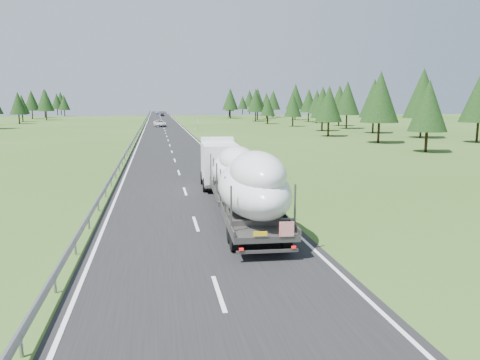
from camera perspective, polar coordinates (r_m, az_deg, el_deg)
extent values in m
plane|color=#2F4D19|center=(24.32, -5.42, -5.38)|extent=(400.00, 400.00, 0.00)
cube|color=black|center=(123.61, -9.31, 6.48)|extent=(10.00, 400.00, 0.02)
cube|color=slate|center=(123.61, -11.80, 6.68)|extent=(0.08, 400.00, 0.32)
cylinder|color=slate|center=(24.42, -17.97, -5.02)|extent=(0.10, 0.10, 0.60)
cube|color=silver|center=(54.39, -1.23, 3.45)|extent=(0.12, 0.07, 1.00)
cube|color=black|center=(54.36, -1.23, 3.78)|extent=(0.13, 0.08, 0.12)
cube|color=silver|center=(103.93, -5.53, 6.29)|extent=(0.12, 0.07, 1.00)
cube|color=black|center=(103.92, -5.54, 6.46)|extent=(0.13, 0.08, 0.12)
cube|color=silver|center=(153.77, -7.06, 7.28)|extent=(0.12, 0.07, 1.00)
cube|color=black|center=(153.76, -7.07, 7.40)|extent=(0.13, 0.08, 0.12)
cube|color=silver|center=(203.69, -7.85, 7.79)|extent=(0.12, 0.07, 1.00)
cube|color=black|center=(203.68, -7.85, 7.88)|extent=(0.13, 0.08, 0.12)
cube|color=silver|center=(253.64, -8.32, 8.09)|extent=(0.12, 0.07, 1.00)
cube|color=black|center=(253.63, -8.33, 8.17)|extent=(0.13, 0.08, 0.12)
cube|color=silver|center=(303.61, -8.64, 8.30)|extent=(0.12, 0.07, 1.00)
cube|color=black|center=(303.60, -8.64, 8.36)|extent=(0.13, 0.08, 0.12)
cube|color=silver|center=(353.58, -8.87, 8.45)|extent=(0.12, 0.07, 1.00)
cube|color=black|center=(353.58, -8.87, 8.50)|extent=(0.13, 0.08, 0.12)
cylinder|color=slate|center=(103.96, -5.15, 6.57)|extent=(0.08, 0.08, 2.00)
cube|color=silver|center=(103.92, -5.16, 7.12)|extent=(0.05, 0.90, 1.20)
cylinder|color=black|center=(81.40, 26.97, 5.39)|extent=(0.36, 0.36, 3.73)
cone|color=black|center=(81.29, 27.24, 9.03)|extent=(5.80, 5.80, 7.76)
cylinder|color=black|center=(88.12, 21.19, 6.14)|extent=(0.36, 0.36, 4.12)
cone|color=black|center=(88.04, 21.41, 9.86)|extent=(6.41, 6.41, 8.58)
cylinder|color=black|center=(98.86, 15.90, 6.59)|extent=(0.36, 0.36, 3.70)
cone|color=black|center=(98.76, 16.04, 9.56)|extent=(5.75, 5.75, 7.70)
cylinder|color=black|center=(114.42, 12.85, 7.08)|extent=(0.36, 0.36, 3.79)
cone|color=black|center=(114.34, 12.95, 9.72)|extent=(5.90, 5.90, 7.90)
cylinder|color=black|center=(127.42, 11.96, 7.30)|extent=(0.36, 0.36, 3.64)
cone|color=black|center=(127.35, 12.04, 9.57)|extent=(5.66, 5.66, 7.58)
cylinder|color=black|center=(143.28, 9.31, 7.55)|extent=(0.36, 0.36, 3.37)
cone|color=black|center=(143.21, 9.36, 9.42)|extent=(5.24, 5.24, 7.02)
cylinder|color=black|center=(152.90, 8.34, 7.72)|extent=(0.36, 0.36, 3.55)
cone|color=black|center=(152.83, 8.39, 9.57)|extent=(5.53, 5.53, 7.40)
cylinder|color=black|center=(167.02, 6.73, 8.02)|extent=(0.36, 0.36, 4.29)
cone|color=black|center=(166.98, 6.77, 10.06)|extent=(6.67, 6.67, 8.93)
cylinder|color=black|center=(178.95, 3.23, 8.01)|extent=(0.36, 0.36, 3.33)
cone|color=black|center=(178.89, 3.24, 9.49)|extent=(5.18, 5.18, 6.93)
cylinder|color=black|center=(192.77, 4.06, 8.17)|extent=(0.36, 0.36, 3.74)
cone|color=black|center=(192.73, 4.08, 9.71)|extent=(5.82, 5.82, 7.79)
cylinder|color=black|center=(208.88, 3.86, 8.22)|extent=(0.36, 0.36, 3.37)
cone|color=black|center=(208.83, 3.87, 9.50)|extent=(5.25, 5.25, 7.03)
cylinder|color=black|center=(224.89, 1.90, 8.32)|extent=(0.36, 0.36, 3.34)
cone|color=black|center=(224.85, 1.91, 9.50)|extent=(5.19, 5.19, 6.95)
cylinder|color=black|center=(238.12, 0.32, 8.38)|extent=(0.36, 0.36, 3.23)
cone|color=black|center=(238.08, 0.32, 9.46)|extent=(5.03, 5.03, 6.73)
cylinder|color=black|center=(247.92, 1.17, 8.54)|extent=(0.36, 0.36, 4.29)
cone|color=black|center=(247.89, 1.17, 9.92)|extent=(6.67, 6.67, 8.94)
cylinder|color=black|center=(63.21, 21.75, 4.56)|extent=(0.36, 0.36, 3.06)
cone|color=black|center=(63.04, 21.99, 8.41)|extent=(4.77, 4.77, 6.39)
cylinder|color=black|center=(75.05, 16.54, 5.76)|extent=(0.36, 0.36, 3.70)
cone|color=black|center=(74.93, 16.73, 9.69)|extent=(5.76, 5.76, 7.72)
cylinder|color=black|center=(87.53, 10.71, 6.28)|extent=(0.36, 0.36, 3.14)
cone|color=black|center=(87.41, 10.80, 9.13)|extent=(4.88, 4.88, 6.54)
cylinder|color=black|center=(104.31, 9.97, 6.83)|extent=(0.36, 0.36, 3.28)
cone|color=black|center=(104.21, 10.04, 9.33)|extent=(5.10, 5.10, 6.84)
cylinder|color=black|center=(122.38, 6.45, 7.19)|extent=(0.36, 0.36, 2.90)
cone|color=black|center=(122.29, 6.49, 9.08)|extent=(4.52, 4.52, 6.05)
cylinder|color=black|center=(136.19, 3.38, 7.43)|extent=(0.36, 0.36, 2.74)
cone|color=black|center=(136.10, 3.39, 9.03)|extent=(4.26, 4.26, 5.70)
cylinder|color=black|center=(153.41, 1.92, 7.83)|extent=(0.36, 0.36, 3.60)
cone|color=black|center=(153.35, 1.93, 9.70)|extent=(5.61, 5.61, 7.51)
cylinder|color=black|center=(164.64, 2.14, 7.97)|extent=(0.36, 0.36, 3.75)
cone|color=black|center=(164.58, 2.15, 9.78)|extent=(5.84, 5.84, 7.82)
cylinder|color=black|center=(180.71, -1.19, 8.13)|extent=(0.36, 0.36, 3.93)
cone|color=black|center=(180.67, -1.20, 9.86)|extent=(6.12, 6.12, 8.19)
cylinder|color=black|center=(195.78, -1.33, 8.18)|extent=(0.36, 0.36, 3.58)
cone|color=black|center=(195.73, -1.33, 9.64)|extent=(5.56, 5.56, 7.45)
cylinder|color=black|center=(214.00, -1.27, 8.16)|extent=(0.36, 0.36, 2.60)
cone|color=black|center=(213.95, -1.27, 9.13)|extent=(4.04, 4.04, 5.41)
cylinder|color=black|center=(150.21, -25.32, 6.81)|extent=(0.36, 0.36, 3.12)
cone|color=black|center=(150.14, -25.44, 8.46)|extent=(4.86, 4.86, 6.51)
cylinder|color=black|center=(165.28, -24.97, 6.96)|extent=(0.36, 0.36, 2.93)
cone|color=black|center=(165.21, -25.07, 8.36)|extent=(4.55, 4.55, 6.09)
cylinder|color=black|center=(178.16, -22.54, 7.36)|extent=(0.36, 0.36, 3.68)
cone|color=black|center=(178.11, -22.64, 9.00)|extent=(5.72, 5.72, 7.66)
cylinder|color=black|center=(192.35, -23.98, 7.36)|extent=(0.36, 0.36, 3.64)
cone|color=black|center=(192.31, -24.08, 8.87)|extent=(5.66, 5.66, 7.58)
cylinder|color=black|center=(207.51, -22.67, 7.58)|extent=(0.36, 0.36, 3.88)
cone|color=black|center=(207.46, -22.77, 9.06)|extent=(6.04, 6.04, 8.08)
cylinder|color=black|center=(223.55, -20.59, 7.70)|extent=(0.36, 0.36, 3.21)
cone|color=black|center=(223.50, -20.66, 8.85)|extent=(5.00, 5.00, 6.69)
cylinder|color=black|center=(238.57, -21.36, 7.77)|extent=(0.36, 0.36, 3.52)
cone|color=black|center=(238.53, -21.43, 8.94)|extent=(5.48, 5.48, 7.33)
cylinder|color=black|center=(247.37, -20.96, 7.87)|extent=(0.36, 0.36, 3.85)
cone|color=black|center=(247.33, -21.03, 9.11)|extent=(5.98, 5.98, 8.01)
cube|color=white|center=(33.96, -2.49, 2.13)|extent=(2.70, 5.05, 2.77)
cube|color=black|center=(36.39, -3.03, 3.40)|extent=(2.28, 0.18, 1.38)
cube|color=white|center=(35.95, -2.98, 4.99)|extent=(2.52, 1.30, 0.30)
cube|color=#54514F|center=(33.19, -2.25, -0.37)|extent=(2.61, 3.08, 0.25)
cylinder|color=black|center=(35.79, -4.66, 0.25)|extent=(0.39, 1.00, 0.99)
cylinder|color=black|center=(36.07, -1.07, 0.35)|extent=(0.39, 1.00, 0.99)
cylinder|color=black|center=(32.68, -4.13, -0.63)|extent=(0.39, 1.00, 0.99)
cylinder|color=black|center=(32.99, -0.20, -0.51)|extent=(0.39, 1.00, 0.99)
cube|color=#54514F|center=(24.98, 0.40, -2.79)|extent=(3.31, 13.95, 0.26)
cube|color=#54514F|center=(24.72, -2.60, -2.34)|extent=(0.70, 13.83, 0.24)
cube|color=#54514F|center=(25.19, 3.35, -2.12)|extent=(0.70, 13.83, 0.24)
cube|color=#54514F|center=(18.82, -0.23, -3.54)|extent=(0.07, 0.07, 1.88)
cube|color=#54514F|center=(19.43, 7.45, -3.21)|extent=(0.07, 0.07, 1.88)
cube|color=#54514F|center=(21.11, -1.34, -2.11)|extent=(0.07, 0.07, 1.88)
cube|color=#54514F|center=(21.65, 5.56, -1.86)|extent=(0.07, 0.07, 1.88)
cube|color=#54514F|center=(23.41, -2.23, -0.96)|extent=(0.07, 0.07, 1.88)
cube|color=#54514F|center=(23.91, 4.03, -0.76)|extent=(0.07, 0.07, 1.88)
cube|color=#54514F|center=(25.73, -2.96, -0.02)|extent=(0.07, 0.07, 1.88)
cube|color=#54514F|center=(26.18, 2.76, 0.15)|extent=(0.07, 0.07, 1.88)
cube|color=#54514F|center=(28.06, -3.57, 0.77)|extent=(0.07, 0.07, 1.88)
cube|color=#54514F|center=(28.47, 1.70, 0.91)|extent=(0.07, 0.07, 1.88)
cube|color=#54514F|center=(30.39, -4.08, 1.44)|extent=(0.07, 0.07, 1.88)
cube|color=#54514F|center=(30.77, 0.79, 1.56)|extent=(0.07, 0.07, 1.88)
cylinder|color=black|center=(19.80, 0.13, -7.32)|extent=(0.44, 1.01, 0.99)
cylinder|color=black|center=(20.29, 6.23, -6.96)|extent=(0.44, 1.01, 0.99)
cylinder|color=black|center=(20.92, -0.45, -6.39)|extent=(0.44, 1.01, 0.99)
cylinder|color=black|center=(21.38, 5.34, -6.09)|extent=(0.44, 1.01, 0.99)
cube|color=#54514F|center=(18.61, 4.32, -8.62)|extent=(2.48, 0.23, 0.12)
cube|color=red|center=(18.49, 6.64, -5.90)|extent=(0.59, 0.07, 0.59)
cube|color=yellow|center=(18.26, 3.49, -6.53)|extent=(0.55, 0.06, 0.18)
cube|color=red|center=(18.28, 1.19, -8.44)|extent=(0.18, 0.07, 0.10)
cube|color=red|center=(18.78, 7.48, -8.03)|extent=(0.18, 0.07, 0.10)
ellipsoid|color=white|center=(21.67, 1.94, -1.04)|extent=(3.45, 7.91, 2.45)
ellipsoid|color=white|center=(20.59, 2.52, 0.82)|extent=(2.58, 5.03, 1.96)
ellipsoid|color=white|center=(28.22, -0.91, 1.08)|extent=(3.07, 6.48, 2.11)
ellipsoid|color=white|center=(27.34, -0.65, 2.37)|extent=(2.29, 4.12, 1.69)
imported|color=silver|center=(121.81, -9.75, 6.82)|extent=(3.44, 6.38, 1.70)
imported|color=black|center=(212.34, -9.45, 7.87)|extent=(1.90, 4.22, 1.41)
imported|color=#1A2D4A|center=(247.62, -10.08, 8.07)|extent=(1.61, 4.40, 1.44)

